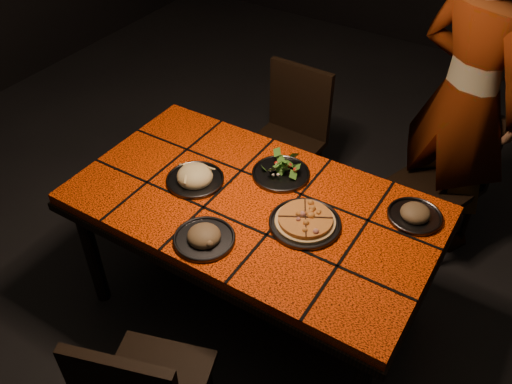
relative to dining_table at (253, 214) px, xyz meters
The scene contains 10 objects.
room_shell 0.83m from the dining_table, ahead, with size 6.04×7.04×3.08m.
dining_table is the anchor object (origin of this frame).
chair_far_left 0.95m from the dining_table, 108.33° to the left, with size 0.41×0.41×0.89m.
chair_far_right 1.21m from the dining_table, 59.15° to the left, with size 0.50×0.50×0.87m.
diner 1.26m from the dining_table, 61.27° to the left, with size 0.65×0.43×1.79m, color brown.
plate_pizza 0.28m from the dining_table, ahead, with size 0.35×0.35×0.04m.
plate_pasta 0.31m from the dining_table, behind, with size 0.27×0.27×0.09m.
plate_salad 0.24m from the dining_table, 86.19° to the left, with size 0.27×0.27×0.07m.
plate_mushroom_a 0.33m from the dining_table, 97.07° to the right, with size 0.25×0.25×0.08m.
plate_mushroom_b 0.70m from the dining_table, 23.03° to the left, with size 0.23×0.23×0.08m.
Camera 1 is at (0.95, -1.50, 2.33)m, focal length 38.00 mm.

